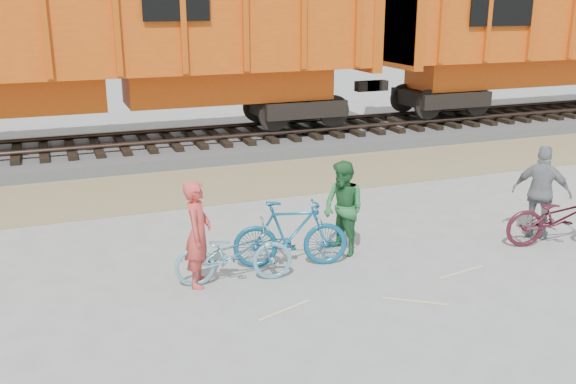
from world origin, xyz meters
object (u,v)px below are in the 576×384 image
at_px(hopper_car_right, 573,31).
at_px(person_man, 343,208).
at_px(bicycle_teal, 291,234).
at_px(person_solo, 198,234).
at_px(bicycle_blue, 234,253).
at_px(person_woman, 542,193).
at_px(bicycle_maroon, 561,217).
at_px(hopper_car_center, 111,42).

height_order(hopper_car_right, person_man, hopper_car_right).
bearing_deg(bicycle_teal, person_man, -64.27).
bearing_deg(person_solo, hopper_car_right, -34.34).
relative_size(bicycle_blue, person_woman, 1.05).
height_order(bicycle_teal, bicycle_maroon, bicycle_teal).
xyz_separation_m(hopper_car_center, person_solo, (0.15, -8.57, -2.21)).
height_order(hopper_car_right, bicycle_teal, hopper_car_right).
xyz_separation_m(bicycle_blue, bicycle_maroon, (5.63, -0.53, 0.05)).
height_order(hopper_car_right, bicycle_maroon, hopper_car_right).
bearing_deg(person_woman, bicycle_blue, 48.91).
relative_size(person_solo, person_woman, 0.96).
xyz_separation_m(hopper_car_center, hopper_car_right, (15.00, 0.00, 0.00)).
relative_size(hopper_car_center, bicycle_maroon, 7.27).
height_order(bicycle_maroon, person_woman, person_woman).
xyz_separation_m(hopper_car_center, person_man, (2.65, -8.22, -2.23)).
bearing_deg(hopper_car_center, bicycle_maroon, -55.71).
distance_m(bicycle_blue, bicycle_teal, 1.03).
height_order(hopper_car_center, person_woman, hopper_car_center).
xyz_separation_m(person_man, person_woman, (3.53, -0.58, 0.05)).
xyz_separation_m(hopper_car_center, bicycle_teal, (1.65, -8.42, -2.46)).
distance_m(hopper_car_right, bicycle_blue, 16.96).
height_order(bicycle_maroon, person_man, person_man).
xyz_separation_m(bicycle_blue, person_man, (2.00, 0.45, 0.32)).
xyz_separation_m(hopper_car_center, bicycle_blue, (0.65, -8.67, -2.55)).
relative_size(hopper_car_right, bicycle_blue, 8.00).
bearing_deg(hopper_car_center, bicycle_teal, -78.94).
xyz_separation_m(bicycle_blue, person_solo, (-0.50, 0.10, 0.34)).
xyz_separation_m(bicycle_teal, person_man, (1.00, 0.20, 0.24)).
distance_m(bicycle_maroon, person_solo, 6.17).
distance_m(hopper_car_center, person_solo, 8.85).
xyz_separation_m(hopper_car_right, person_woman, (-8.83, -8.80, -2.17)).
bearing_deg(hopper_car_right, bicycle_blue, -148.86).
bearing_deg(person_solo, person_woman, -66.51).
height_order(hopper_car_center, bicycle_blue, hopper_car_center).
xyz_separation_m(bicycle_teal, person_woman, (4.53, -0.38, 0.29)).
distance_m(bicycle_maroon, person_woman, 0.53).
bearing_deg(person_woman, person_solo, 48.07).
distance_m(hopper_car_center, bicycle_blue, 9.06).
height_order(bicycle_blue, bicycle_maroon, bicycle_maroon).
distance_m(bicycle_teal, bicycle_maroon, 4.69).
distance_m(hopper_car_right, bicycle_teal, 15.98).
relative_size(bicycle_teal, person_man, 1.15).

